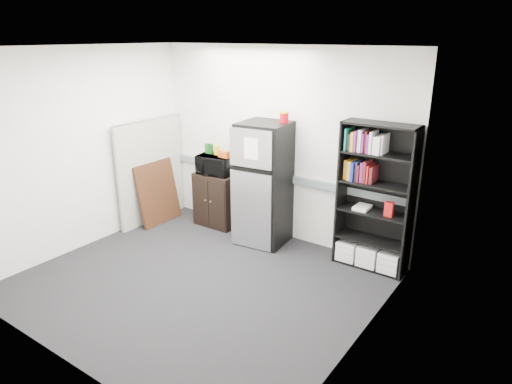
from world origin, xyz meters
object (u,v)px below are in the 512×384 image
cubicle_partition (151,171)px  refrigerator (264,184)px  microwave (216,165)px  cabinet (217,199)px  bookshelf (375,199)px

cubicle_partition → refrigerator: size_ratio=0.94×
microwave → refrigerator: (0.92, -0.06, -0.11)m
cabinet → microwave: size_ratio=1.58×
bookshelf → microwave: bearing=-178.1°
bookshelf → refrigerator: size_ratio=1.08×
bookshelf → refrigerator: bearing=-174.6°
microwave → bookshelf: bearing=-8.0°
cabinet → refrigerator: refrigerator is taller
cabinet → bookshelf: bearing=1.5°
cubicle_partition → refrigerator: refrigerator is taller
cubicle_partition → microwave: size_ratio=3.10×
refrigerator → cubicle_partition: bearing=-176.3°
bookshelf → microwave: size_ratio=3.53×
bookshelf → microwave: (-2.46, -0.08, 0.06)m
cubicle_partition → refrigerator: 1.92m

